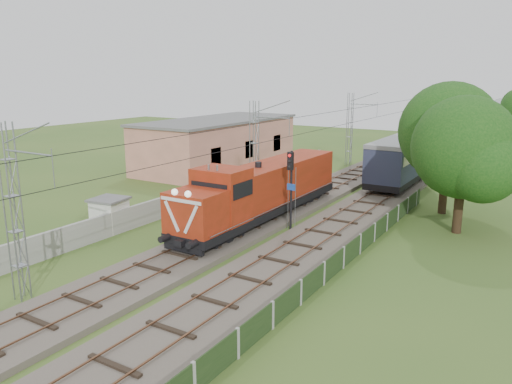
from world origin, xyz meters
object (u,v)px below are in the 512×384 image
Objects in this scene: locomotive at (262,190)px; relay_hut at (110,214)px; signal_post at (291,177)px; coach_rake at (475,121)px.

relay_hut is (-7.40, -6.87, -1.17)m from locomotive.
signal_post is (2.61, -0.83, 1.33)m from locomotive.
locomotive is 3.05m from signal_post.
relay_hut is at bearing -100.77° from coach_rake.
locomotive is 10.16m from relay_hut.
relay_hut is (-12.40, -65.17, -1.55)m from coach_rake.
locomotive is 58.52m from coach_rake.
relay_hut is (-10.01, -6.04, -2.50)m from signal_post.
relay_hut is at bearing -137.14° from locomotive.
signal_post is at bearing 31.08° from relay_hut.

